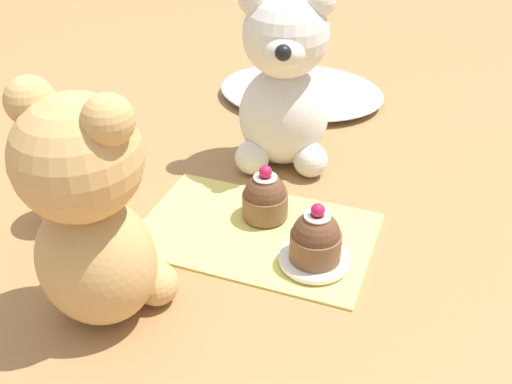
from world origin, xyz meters
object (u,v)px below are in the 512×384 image
(cupcake_near_tan_bear, at_px, (316,239))
(cupcake_near_cream_bear, at_px, (264,197))
(teddy_bear_tan, at_px, (90,212))
(juice_glass, at_px, (64,193))
(teddy_bear_cream, at_px, (284,83))
(saucer_plate, at_px, (314,259))

(cupcake_near_tan_bear, bearing_deg, cupcake_near_cream_bear, 142.26)
(teddy_bear_tan, relative_size, juice_glass, 3.04)
(teddy_bear_cream, relative_size, cupcake_near_tan_bear, 3.49)
(teddy_bear_cream, height_order, cupcake_near_cream_bear, teddy_bear_cream)
(saucer_plate, bearing_deg, cupcake_near_cream_bear, 142.26)
(teddy_bear_tan, height_order, cupcake_near_tan_bear, teddy_bear_tan)
(teddy_bear_tan, xyz_separation_m, cupcake_near_tan_bear, (0.17, 0.13, -0.08))
(cupcake_near_cream_bear, relative_size, cupcake_near_tan_bear, 0.98)
(teddy_bear_cream, distance_m, cupcake_near_cream_bear, 0.16)
(saucer_plate, distance_m, juice_glass, 0.29)
(teddy_bear_cream, xyz_separation_m, teddy_bear_tan, (-0.07, -0.32, 0.00))
(teddy_bear_tan, xyz_separation_m, saucer_plate, (0.17, 0.13, -0.11))
(cupcake_near_cream_bear, height_order, juice_glass, juice_glass)
(teddy_bear_cream, bearing_deg, cupcake_near_tan_bear, -78.13)
(cupcake_near_tan_bear, xyz_separation_m, juice_glass, (-0.29, -0.02, 0.00))
(juice_glass, bearing_deg, cupcake_near_cream_bear, 21.26)
(teddy_bear_cream, height_order, cupcake_near_tan_bear, teddy_bear_cream)
(teddy_bear_cream, height_order, juice_glass, teddy_bear_cream)
(teddy_bear_cream, relative_size, juice_glass, 3.07)
(teddy_bear_cream, bearing_deg, teddy_bear_tan, -117.29)
(cupcake_near_cream_bear, bearing_deg, teddy_bear_cream, 99.00)
(cupcake_near_cream_bear, height_order, saucer_plate, cupcake_near_cream_bear)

